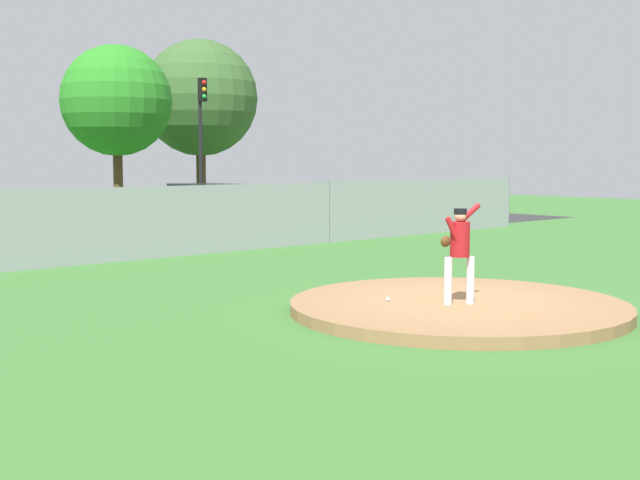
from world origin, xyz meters
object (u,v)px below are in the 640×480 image
baseball (388,299)px  traffic_light_far (202,126)px  pitcher_youth (459,245)px  parked_car_champagne (207,211)px  parked_car_silver (353,205)px

baseball → traffic_light_far: (8.34, 18.05, 3.62)m
pitcher_youth → parked_car_champagne: 15.51m
baseball → traffic_light_far: size_ratio=0.01×
pitcher_youth → parked_car_champagne: bearing=71.3°
baseball → parked_car_champagne: bearing=67.7°
pitcher_youth → parked_car_silver: pitcher_youth is taller
baseball → parked_car_champagne: parked_car_champagne is taller
pitcher_youth → baseball: 1.49m
parked_car_silver → traffic_light_far: traffic_light_far is taller
baseball → traffic_light_far: traffic_light_far is taller
pitcher_youth → parked_car_silver: 18.37m
baseball → traffic_light_far: bearing=65.2°
parked_car_champagne → traffic_light_far: 5.92m
parked_car_champagne → pitcher_youth: bearing=-108.7°
parked_car_silver → traffic_light_far: 6.74m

